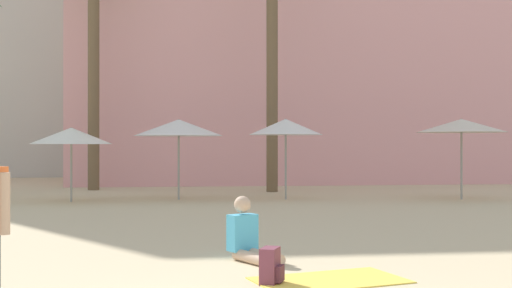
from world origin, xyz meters
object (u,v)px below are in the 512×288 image
at_px(cafe_umbrella_2, 286,127).
at_px(person_far_right, 249,238).
at_px(backpack, 271,266).
at_px(beach_towel, 330,280).
at_px(cafe_umbrella_0, 179,128).
at_px(cafe_umbrella_3, 71,136).
at_px(cafe_umbrella_1, 461,126).

bearing_deg(cafe_umbrella_2, person_far_right, -102.46).
bearing_deg(backpack, beach_towel, 30.72).
bearing_deg(cafe_umbrella_0, beach_towel, -81.56).
relative_size(cafe_umbrella_0, cafe_umbrella_2, 1.11).
bearing_deg(backpack, cafe_umbrella_3, 133.07).
xyz_separation_m(cafe_umbrella_2, cafe_umbrella_3, (-6.16, -0.06, -0.28)).
height_order(cafe_umbrella_1, cafe_umbrella_3, cafe_umbrella_1).
bearing_deg(backpack, cafe_umbrella_2, 103.20).
relative_size(cafe_umbrella_0, cafe_umbrella_1, 1.01).
bearing_deg(cafe_umbrella_1, person_far_right, -128.25).
distance_m(cafe_umbrella_0, cafe_umbrella_3, 3.05).
height_order(cafe_umbrella_3, backpack, cafe_umbrella_3).
xyz_separation_m(cafe_umbrella_2, person_far_right, (-2.21, -9.98, -1.83)).
height_order(cafe_umbrella_1, person_far_right, cafe_umbrella_1).
xyz_separation_m(cafe_umbrella_3, backpack, (4.05, -11.45, -1.66)).
relative_size(cafe_umbrella_2, beach_towel, 1.36).
distance_m(cafe_umbrella_2, beach_towel, 11.71).
xyz_separation_m(cafe_umbrella_0, person_far_right, (0.94, -10.29, -1.80)).
distance_m(cafe_umbrella_0, backpack, 12.02).
distance_m(cafe_umbrella_1, cafe_umbrella_3, 11.33).
bearing_deg(beach_towel, cafe_umbrella_2, 83.02).
relative_size(cafe_umbrella_0, person_far_right, 2.78).
xyz_separation_m(beach_towel, backpack, (-0.72, -0.09, 0.19)).
bearing_deg(beach_towel, cafe_umbrella_0, 98.44).
relative_size(cafe_umbrella_2, person_far_right, 2.50).
xyz_separation_m(cafe_umbrella_1, cafe_umbrella_2, (-5.14, 0.65, -0.04)).
relative_size(cafe_umbrella_2, cafe_umbrella_3, 1.03).
relative_size(cafe_umbrella_3, person_far_right, 2.42).
bearing_deg(cafe_umbrella_2, beach_towel, -96.98).
bearing_deg(cafe_umbrella_3, cafe_umbrella_1, -2.99).
distance_m(cafe_umbrella_1, person_far_right, 12.02).
xyz_separation_m(cafe_umbrella_2, backpack, (-2.12, -11.51, -1.94)).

